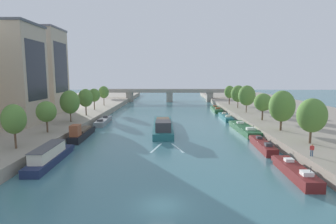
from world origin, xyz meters
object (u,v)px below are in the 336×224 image
object	(u,v)px
tree_right_end_of_row	(230,92)
person_on_quay	(312,149)
tree_right_nearest	(263,102)
moored_boat_right_midway	(244,129)
tree_left_past_mid	(14,119)
tree_left_end_of_row	(104,92)
bridge_far	(170,94)
moored_boat_left_end	(50,156)
barge_midriver	(163,126)
tree_left_nearest	(86,98)
tree_right_far	(238,94)
moored_boat_right_end	(262,145)
tree_right_midway	(247,96)
tree_left_midway	(46,112)
moored_boat_right_downstream	(295,171)
moored_boat_left_midway	(103,121)
tree_right_past_mid	(282,106)
moored_boat_right_second	(216,109)
tree_right_distant	(312,115)
tree_left_far	(94,95)
moored_boat_right_upstream	(225,117)
moored_boat_left_upstream	(82,133)
tree_left_second	(70,102)

from	to	relation	value
tree_right_end_of_row	person_on_quay	bearing A→B (deg)	-92.23
tree_right_nearest	person_on_quay	distance (m)	29.00
moored_boat_right_midway	tree_left_past_mid	distance (m)	43.78
tree_left_end_of_row	bridge_far	xyz separation A→B (m)	(22.59, 30.81, -2.67)
moored_boat_left_end	bridge_far	xyz separation A→B (m)	(16.14, 87.57, 2.55)
barge_midriver	tree_left_nearest	size ratio (longest dim) A/B	3.32
moored_boat_right_midway	tree_right_far	distance (m)	29.58
moored_boat_right_end	tree_right_midway	distance (m)	32.80
tree_left_midway	tree_right_end_of_row	xyz separation A→B (m)	(43.99, 48.64, 0.57)
barge_midriver	tree_left_end_of_row	size ratio (longest dim) A/B	3.43
moored_boat_right_downstream	tree_right_far	size ratio (longest dim) A/B	1.47
tree_left_midway	person_on_quay	distance (m)	44.03
moored_boat_left_midway	bridge_far	distance (m)	58.91
moored_boat_right_downstream	tree_right_past_mid	distance (m)	21.16
moored_boat_right_midway	person_on_quay	xyz separation A→B (m)	(2.61, -23.43, 1.97)
moored_boat_right_downstream	bridge_far	distance (m)	93.51
tree_left_end_of_row	person_on_quay	distance (m)	72.05
moored_boat_right_second	tree_left_nearest	xyz separation A→B (m)	(-37.82, -21.57, 5.65)
moored_boat_left_midway	tree_right_distant	distance (m)	47.20
moored_boat_left_midway	tree_right_end_of_row	xyz separation A→B (m)	(38.25, 30.16, 5.52)
tree_left_far	tree_right_distant	bearing A→B (deg)	-41.77
tree_right_distant	tree_right_midway	world-z (taller)	tree_right_midway
moored_boat_right_downstream	moored_boat_right_upstream	bearing A→B (deg)	89.90
tree_right_distant	bridge_far	world-z (taller)	tree_right_distant
moored_boat_right_downstream	tree_left_end_of_row	xyz separation A→B (m)	(-38.57, 61.28, 5.66)
moored_boat_right_midway	tree_right_past_mid	size ratio (longest dim) A/B	2.03
moored_boat_right_downstream	tree_right_midway	distance (m)	44.94
moored_boat_right_upstream	tree_left_end_of_row	distance (m)	43.07
moored_boat_right_downstream	tree_left_far	xyz separation A→B (m)	(-38.74, 50.07, 5.45)
tree_right_past_mid	tree_right_distant	bearing A→B (deg)	-86.35
person_on_quay	tree_left_far	bearing A→B (deg)	131.70
moored_boat_right_downstream	moored_boat_right_end	distance (m)	12.41
tree_left_midway	tree_right_end_of_row	size ratio (longest dim) A/B	0.87
moored_boat_left_midway	moored_boat_right_upstream	world-z (taller)	moored_boat_left_midway
moored_boat_right_midway	tree_left_midway	distance (m)	40.28
tree_left_nearest	moored_boat_right_midway	bearing A→B (deg)	-17.66
bridge_far	tree_left_past_mid	bearing A→B (deg)	-104.20
moored_boat_right_downstream	tree_right_past_mid	world-z (taller)	tree_right_past_mid
moored_boat_left_upstream	moored_boat_right_upstream	bearing A→B (deg)	35.81
moored_boat_right_midway	tree_left_nearest	xyz separation A→B (m)	(-38.41, 12.23, 5.62)
person_on_quay	tree_right_distant	bearing A→B (deg)	64.73
bridge_far	tree_right_midway	bearing A→B (deg)	-65.30
barge_midriver	tree_right_nearest	world-z (taller)	tree_right_nearest
moored_boat_left_end	tree_left_end_of_row	size ratio (longest dim) A/B	1.97
tree_right_end_of_row	bridge_far	world-z (taller)	tree_right_end_of_row
tree_left_end_of_row	tree_right_far	world-z (taller)	tree_right_far
moored_boat_right_downstream	tree_right_far	bearing A→B (deg)	83.48
tree_left_past_mid	tree_right_far	world-z (taller)	tree_right_far
bridge_far	moored_boat_right_end	bearing A→B (deg)	-78.54
tree_left_second	tree_left_far	bearing A→B (deg)	91.89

